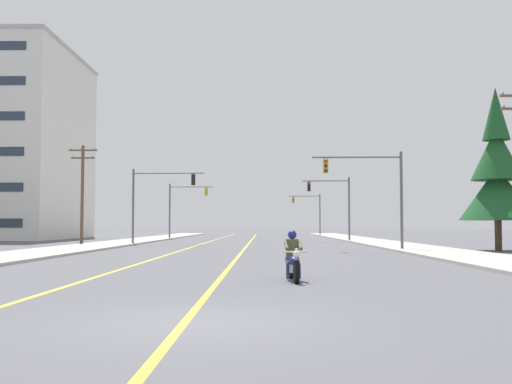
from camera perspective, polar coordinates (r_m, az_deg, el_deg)
name	(u,v)px	position (r m, az deg, el deg)	size (l,w,h in m)	color
ground_plane	(193,322)	(10.26, -6.01, -12.22)	(400.00, 400.00, 0.00)	#515156
lane_stripe_center	(250,242)	(55.10, -0.61, -4.80)	(0.16, 100.00, 0.01)	yellow
lane_stripe_left	(207,242)	(55.33, -4.65, -4.79)	(0.16, 100.00, 0.01)	yellow
sidewalk_kerb_right	(384,243)	(51.08, 12.10, -4.79)	(4.40, 110.00, 0.14)	#ADA89E
sidewalk_kerb_left	(116,243)	(51.59, -13.16, -4.76)	(4.40, 110.00, 0.14)	#ADA89E
motorcycle_with_rider	(293,261)	(17.51, 3.54, -6.51)	(0.70, 2.19, 1.46)	black
traffic_signal_near_right	(375,184)	(38.23, 11.24, 0.72)	(5.64, 0.37, 6.20)	#56565B
traffic_signal_near_left	(154,194)	(49.94, -9.64, -0.16)	(5.96, 0.51, 6.20)	#56565B
traffic_signal_mid_right	(335,199)	(58.26, 7.56, -0.67)	(4.60, 0.41, 6.20)	#56565B
traffic_signal_mid_left	(182,202)	(67.52, -7.02, -0.99)	(4.90, 0.37, 6.20)	#56565B
traffic_signal_far_right	(311,208)	(89.24, 5.23, -1.52)	(4.75, 0.50, 6.20)	#56565B
utility_pole_left_near	(82,190)	(52.18, -16.16, 0.15)	(2.39, 0.26, 8.26)	brown
conifer_tree_right_verge_near	(497,175)	(40.26, 21.91, 1.48)	(4.65, 4.65, 10.23)	#4C3828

